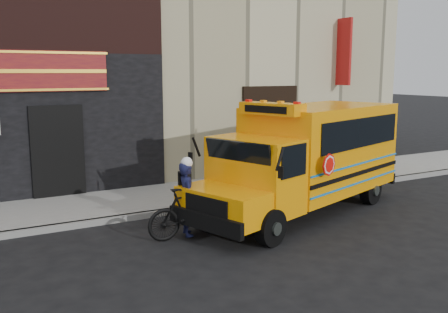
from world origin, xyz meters
TOP-DOWN VIEW (x-y plane):
  - ground at (0.00, 0.00)m, footprint 120.00×120.00m
  - curb at (0.00, 2.60)m, footprint 40.00×0.20m
  - sidewalk at (0.00, 4.10)m, footprint 40.00×3.00m
  - building at (-0.04, 10.45)m, footprint 20.00×10.70m
  - school_bus at (2.32, 1.19)m, footprint 7.22×4.24m
  - sign_pole at (2.00, 2.69)m, footprint 0.06×0.24m
  - bicycle at (-1.33, 0.70)m, footprint 1.92×0.59m
  - cyclist at (-1.34, 0.75)m, footprint 0.49×0.66m

SIDE VIEW (x-z plane):
  - ground at x=0.00m, z-range 0.00..0.00m
  - curb at x=0.00m, z-range 0.00..0.15m
  - sidewalk at x=0.00m, z-range 0.00..0.15m
  - bicycle at x=-1.33m, z-range 0.00..1.14m
  - cyclist at x=-1.34m, z-range 0.00..1.65m
  - school_bus at x=2.32m, z-range 0.05..2.97m
  - sign_pole at x=2.00m, z-range 0.16..2.91m
  - building at x=-0.04m, z-range 0.13..12.13m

